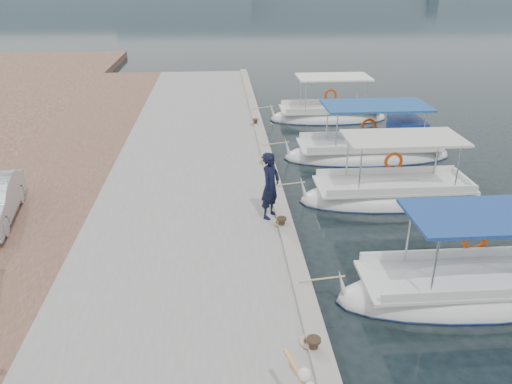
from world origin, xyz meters
TOP-DOWN VIEW (x-y plane):
  - ground at (0.00, 0.00)m, footprint 400.00×400.00m
  - concrete_quay at (-3.00, 5.00)m, footprint 6.00×40.00m
  - quay_curb at (-0.22, 5.00)m, footprint 0.44×40.00m
  - cobblestone_strip at (-8.00, 5.00)m, footprint 4.00×40.00m
  - fishing_caique_b at (4.01, -1.36)m, footprint 6.84×2.13m
  - fishing_caique_c at (3.77, 4.17)m, footprint 6.36×2.18m
  - fishing_caique_d at (4.19, 8.32)m, footprint 6.98×2.38m
  - fishing_caique_e at (3.64, 14.04)m, footprint 6.09×2.30m
  - mooring_bollards at (-0.35, 1.50)m, footprint 0.28×20.28m
  - fisherman at (-0.60, 2.25)m, footprint 0.81×0.87m

SIDE VIEW (x-z plane):
  - ground at x=0.00m, z-range 0.00..0.00m
  - fishing_caique_b at x=4.01m, z-range -1.29..1.54m
  - fishing_caique_e at x=3.64m, z-range -1.29..1.54m
  - fishing_caique_c at x=3.77m, z-range -1.29..1.54m
  - fishing_caique_d at x=4.19m, z-range -1.22..1.61m
  - concrete_quay at x=-3.00m, z-range 0.00..0.50m
  - cobblestone_strip at x=-8.00m, z-range 0.00..0.50m
  - quay_curb at x=-0.22m, z-range 0.50..0.62m
  - mooring_bollards at x=-0.35m, z-range 0.53..0.86m
  - fisherman at x=-0.60m, z-range 0.50..2.50m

